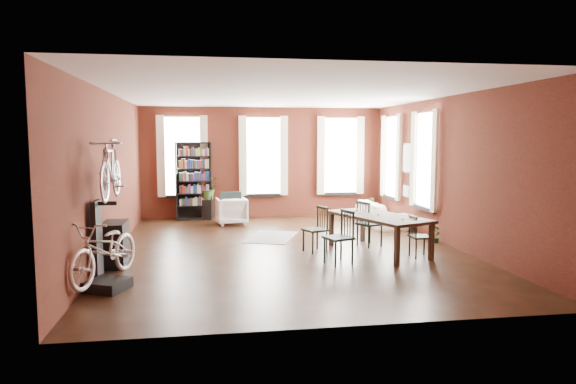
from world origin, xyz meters
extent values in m
plane|color=black|center=(0.00, 0.00, 0.00)|extent=(9.00, 9.00, 0.00)
cube|color=white|center=(0.00, 0.00, 3.20)|extent=(7.00, 9.00, 0.04)
cube|color=#421710|center=(0.00, 4.50, 1.60)|extent=(7.00, 0.04, 3.20)
cube|color=#421710|center=(0.00, -4.50, 1.60)|extent=(7.00, 0.04, 3.20)
cube|color=#421710|center=(-3.50, 0.00, 1.60)|extent=(0.04, 9.00, 3.20)
cube|color=#421710|center=(3.50, 0.00, 1.60)|extent=(0.04, 9.00, 3.20)
cube|color=white|center=(-2.30, 4.47, 1.80)|extent=(1.00, 0.04, 2.20)
cube|color=beige|center=(-2.30, 4.40, 1.80)|extent=(1.40, 0.06, 2.30)
cube|color=white|center=(0.00, 4.47, 1.80)|extent=(1.00, 0.04, 2.20)
cube|color=beige|center=(0.00, 4.40, 1.80)|extent=(1.40, 0.06, 2.30)
cube|color=white|center=(2.30, 4.47, 1.80)|extent=(1.00, 0.04, 2.20)
cube|color=beige|center=(2.30, 4.40, 1.80)|extent=(1.40, 0.06, 2.30)
cube|color=white|center=(3.47, 1.00, 1.80)|extent=(0.04, 1.00, 2.20)
cube|color=beige|center=(3.40, 1.00, 1.80)|extent=(0.06, 1.40, 2.30)
cube|color=white|center=(3.47, 3.20, 1.80)|extent=(0.04, 1.00, 2.20)
cube|color=beige|center=(3.40, 3.20, 1.80)|extent=(0.06, 1.40, 2.30)
cube|color=black|center=(3.46, 2.10, 1.80)|extent=(0.04, 0.55, 0.75)
cube|color=black|center=(3.46, 2.10, 0.95)|extent=(0.04, 0.45, 0.35)
cube|color=#453629|center=(1.78, -0.59, 0.38)|extent=(1.75, 2.45, 0.76)
cube|color=#173330|center=(0.74, -1.41, 0.49)|extent=(0.58, 0.58, 0.98)
cube|color=black|center=(0.53, -0.33, 0.46)|extent=(0.55, 0.55, 0.91)
cube|color=black|center=(2.45, -1.13, 0.41)|extent=(0.39, 0.39, 0.82)
cube|color=#1A3938|center=(1.81, 0.05, 0.48)|extent=(0.59, 0.59, 0.96)
cube|color=black|center=(-2.00, 4.30, 1.10)|extent=(1.00, 0.32, 2.20)
imported|color=white|center=(-0.99, 3.31, 0.40)|extent=(0.85, 0.81, 0.80)
imported|color=beige|center=(2.95, 2.60, 0.41)|extent=(0.61, 2.08, 0.81)
cube|color=black|center=(-0.15, 1.33, 0.01)|extent=(1.48, 1.83, 0.01)
cube|color=black|center=(-3.14, -2.46, 0.08)|extent=(0.73, 0.73, 0.16)
cube|color=black|center=(-3.40, -1.80, 0.65)|extent=(0.16, 0.60, 1.30)
cube|color=black|center=(-3.28, -0.90, 0.40)|extent=(0.40, 0.80, 0.80)
cube|color=black|center=(-1.62, 4.26, 0.29)|extent=(0.36, 0.36, 0.57)
imported|color=#305522|center=(3.05, 3.97, 0.13)|extent=(0.47, 0.66, 0.26)
imported|color=#265321|center=(3.37, 0.12, 0.07)|extent=(0.41, 0.46, 0.15)
imported|color=beige|center=(-3.14, -2.47, 1.07)|extent=(0.91, 1.11, 1.81)
imported|color=#A5A8AD|center=(-3.15, -1.80, 2.13)|extent=(0.47, 1.00, 1.66)
imported|color=#386026|center=(-1.58, 4.27, 0.83)|extent=(0.64, 0.70, 0.51)
camera|label=1|loc=(-1.60, -10.40, 2.29)|focal=32.00mm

